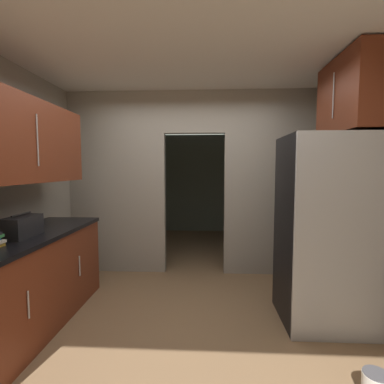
{
  "coord_description": "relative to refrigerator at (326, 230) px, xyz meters",
  "views": [
    {
      "loc": [
        0.22,
        -2.61,
        1.54
      ],
      "look_at": [
        0.02,
        1.09,
        1.24
      ],
      "focal_mm": 26.7,
      "sensor_mm": 36.0,
      "label": 1
    }
  ],
  "objects": [
    {
      "name": "upper_cabinet_counterside",
      "position": [
        -2.89,
        -0.34,
        0.87
      ],
      "size": [
        0.36,
        1.83,
        0.78
      ],
      "color": "maroon"
    },
    {
      "name": "upper_cabinet_fridgeside",
      "position": [
        0.25,
        0.1,
        1.33
      ],
      "size": [
        0.36,
        0.92,
        0.74
      ],
      "color": "maroon"
    },
    {
      "name": "lower_cabinet_run",
      "position": [
        -2.89,
        -0.34,
        -0.47
      ],
      "size": [
        0.66,
        2.03,
        0.92
      ],
      "color": "maroon",
      "rests_on": "ground"
    },
    {
      "name": "refrigerator",
      "position": [
        0.0,
        0.0,
        0.0
      ],
      "size": [
        0.84,
        0.78,
        1.86
      ],
      "color": "black",
      "rests_on": "ground"
    },
    {
      "name": "boombox",
      "position": [
        -2.86,
        -0.39,
        0.09
      ],
      "size": [
        0.2,
        0.38,
        0.22
      ],
      "color": "black",
      "rests_on": "lower_cabinet_run"
    },
    {
      "name": "adjoining_room_shell",
      "position": [
        -1.4,
        3.33,
        0.4
      ],
      "size": [
        3.65,
        2.94,
        2.66
      ],
      "color": "gray",
      "rests_on": "ground"
    },
    {
      "name": "ground",
      "position": [
        -1.4,
        -0.25,
        -0.93
      ],
      "size": [
        20.0,
        20.0,
        0.0
      ],
      "primitive_type": "plane",
      "color": "brown"
    },
    {
      "name": "kitchen_overhead_slab",
      "position": [
        -1.4,
        0.22,
        1.75
      ],
      "size": [
        4.05,
        7.14,
        0.06
      ],
      "primitive_type": "cube",
      "color": "silver"
    },
    {
      "name": "kitchen_partition",
      "position": [
        -1.4,
        1.32,
        0.46
      ],
      "size": [
        3.65,
        0.12,
        2.66
      ],
      "color": "#9E998C",
      "rests_on": "ground"
    }
  ]
}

